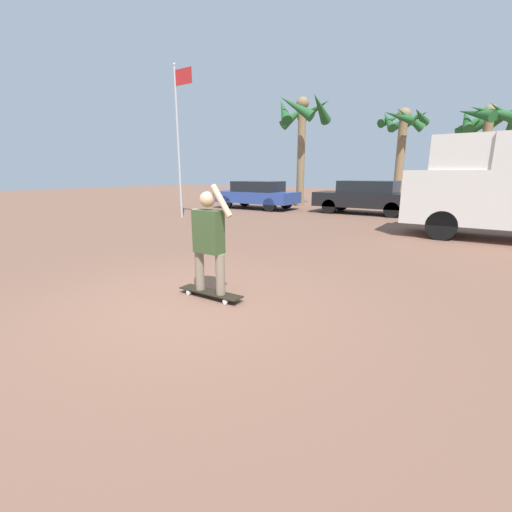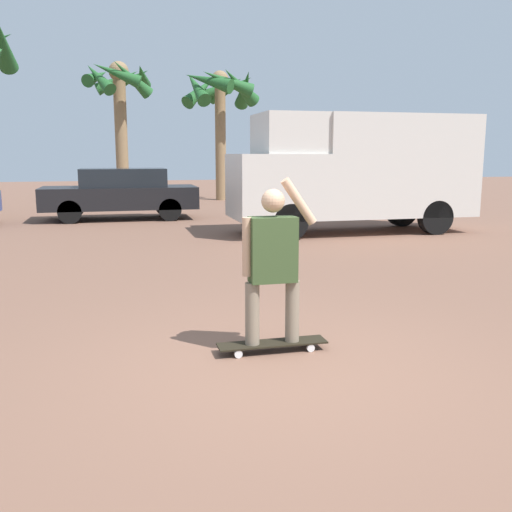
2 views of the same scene
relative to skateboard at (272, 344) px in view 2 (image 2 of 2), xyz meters
name	(u,v)px [view 2 (image 2 of 2)]	position (x,y,z in m)	size (l,w,h in m)	color
ground_plane	(283,369)	(-0.03, -0.48, -0.08)	(80.00, 80.00, 0.00)	brown
skateboard	(272,344)	(0.00, 0.00, 0.00)	(1.10, 0.24, 0.09)	black
person_skateboarder	(273,257)	(0.00, 0.00, 0.88)	(0.74, 0.23, 1.63)	gray
camper_van	(356,169)	(4.43, 8.11, 1.51)	(6.05, 2.00, 2.90)	black
parked_car_black	(121,193)	(-1.27, 12.55, 0.73)	(4.57, 1.87, 1.53)	black
palm_tree_near_van	(221,94)	(3.09, 19.27, 4.41)	(3.41, 3.51, 5.55)	#8E704C
palm_tree_center_background	(120,92)	(-1.09, 18.49, 4.29)	(2.82, 2.90, 5.56)	#8E704C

